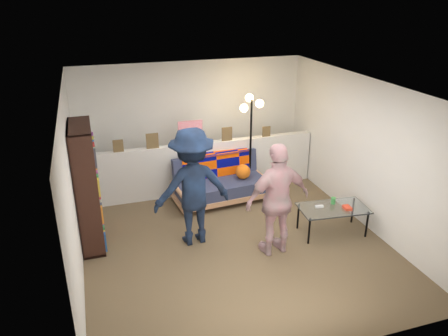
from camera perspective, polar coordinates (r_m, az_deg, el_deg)
The scene contains 10 objects.
ground at distance 6.99m, azimuth 1.01°, elevation -9.19°, with size 5.00×5.00×0.00m, color brown.
room_shell at distance 6.69m, azimuth -0.19°, elevation 5.14°, with size 4.60×5.05×2.45m.
half_wall_ledge at distance 8.30m, azimuth -2.95°, elevation 0.04°, with size 4.45×0.15×1.00m, color silver.
ledge_decor at distance 7.99m, azimuth -4.58°, elevation 4.28°, with size 2.97×0.02×0.45m.
futon_sofa at distance 8.04m, azimuth -0.39°, elevation -1.89°, with size 1.79×0.97×0.74m.
bookshelf at distance 6.78m, azimuth -17.45°, elevation -2.85°, with size 0.32×0.95×1.90m.
coffee_table at distance 7.16m, azimuth 14.10°, elevation -5.24°, with size 1.13×0.70×0.56m.
floor_lamp at distance 8.13m, azimuth 3.51°, elevation 5.76°, with size 0.43×0.34×1.88m.
person_left at distance 6.53m, azimuth -4.15°, elevation -2.50°, with size 1.18×0.68×1.83m, color black.
person_right at distance 6.31m, azimuth 7.03°, elevation -4.16°, with size 1.00×0.42×1.71m, color pink.
Camera 1 is at (-1.93, -5.61, 3.68)m, focal length 35.00 mm.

